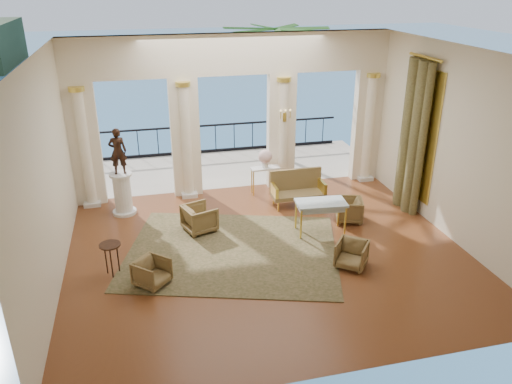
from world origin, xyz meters
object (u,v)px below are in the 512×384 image
object	(u,v)px
side_table	(110,249)
game_table	(321,205)
statue	(118,151)
console_table	(265,172)
armchair_c	(349,209)
pedestal	(123,194)
armchair_b	(352,253)
armchair_d	(200,217)
settee	(297,188)
armchair_a	(152,271)

from	to	relation	value
side_table	game_table	bearing A→B (deg)	8.83
statue	console_table	distance (m)	4.20
console_table	armchair_c	bearing A→B (deg)	-56.91
pedestal	game_table	bearing A→B (deg)	-25.54
console_table	side_table	bearing A→B (deg)	-143.68
armchair_b	pedestal	bearing A→B (deg)	179.28
armchair_d	console_table	xyz separation A→B (m)	(2.18, 1.92, 0.29)
console_table	statue	bearing A→B (deg)	-176.54
settee	side_table	distance (m)	5.54
settee	console_table	bearing A→B (deg)	125.43
armchair_b	game_table	size ratio (longest dim) A/B	0.52
armchair_c	settee	world-z (taller)	settee
armchair_c	settee	xyz separation A→B (m)	(-0.99, 1.32, 0.14)
armchair_a	pedestal	distance (m)	3.67
game_table	statue	size ratio (longest dim) A/B	1.04
armchair_c	side_table	bearing A→B (deg)	-60.75
pedestal	console_table	bearing A→B (deg)	6.47
settee	game_table	world-z (taller)	settee
armchair_c	game_table	size ratio (longest dim) A/B	0.54
side_table	armchair_d	bearing A→B (deg)	37.04
armchair_d	pedestal	xyz separation A→B (m)	(-1.85, 1.47, 0.18)
game_table	pedestal	distance (m)	5.25
armchair_a	console_table	distance (m)	5.36
console_table	side_table	world-z (taller)	console_table
armchair_a	armchair_b	bearing A→B (deg)	-50.82
statue	side_table	bearing A→B (deg)	86.40
side_table	settee	bearing A→B (deg)	27.13
armchair_c	game_table	xyz separation A→B (m)	(-0.95, -0.44, 0.41)
game_table	side_table	xyz separation A→B (m)	(-4.97, -0.77, -0.12)
side_table	armchair_b	bearing A→B (deg)	-9.85
pedestal	console_table	size ratio (longest dim) A/B	1.35
console_table	game_table	bearing A→B (deg)	-78.44
statue	console_table	size ratio (longest dim) A/B	1.43
armchair_a	console_table	size ratio (longest dim) A/B	0.74
armchair_a	armchair_d	distance (m)	2.50
settee	game_table	bearing A→B (deg)	-88.38
console_table	side_table	xyz separation A→B (m)	(-4.26, -3.49, -0.03)
settee	pedestal	xyz separation A→B (m)	(-4.70, 0.51, 0.07)
armchair_c	statue	xyz separation A→B (m)	(-5.69, 1.82, 1.42)
armchair_b	pedestal	world-z (taller)	pedestal
armchair_a	armchair_b	xyz separation A→B (m)	(4.28, -0.29, 0.01)
armchair_d	console_table	size ratio (longest dim) A/B	0.87
armchair_b	armchair_d	bearing A→B (deg)	179.00
armchair_b	statue	size ratio (longest dim) A/B	0.53
armchair_d	game_table	xyz separation A→B (m)	(2.89, -0.80, 0.37)
settee	pedestal	distance (m)	4.73
settee	armchair_b	bearing A→B (deg)	-86.92
armchair_b	side_table	xyz separation A→B (m)	(-5.09, 0.88, 0.30)
armchair_b	armchair_c	xyz separation A→B (m)	(0.84, 2.10, 0.01)
game_table	statue	distance (m)	5.34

